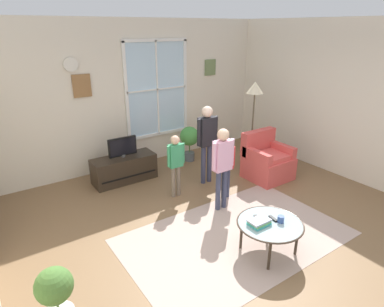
{
  "coord_description": "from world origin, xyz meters",
  "views": [
    {
      "loc": [
        -2.73,
        -2.79,
        2.69
      ],
      "look_at": [
        -0.2,
        0.89,
        0.95
      ],
      "focal_mm": 30.66,
      "sensor_mm": 36.0,
      "label": 1
    }
  ],
  "objects_px": {
    "person_black_shirt": "(207,136)",
    "potted_plant_corner": "(56,296)",
    "tv_stand": "(124,169)",
    "remote_near_books": "(273,219)",
    "remote_near_cup": "(257,218)",
    "person_green_shirt": "(175,159)",
    "book_stack": "(259,222)",
    "person_red_shirt": "(227,162)",
    "floor_lamp": "(254,96)",
    "armchair": "(267,161)",
    "television": "(122,147)",
    "cup": "(281,219)",
    "person_pink_shirt": "(222,160)",
    "potted_plant_by_window": "(189,138)",
    "coffee_table": "(270,225)"
  },
  "relations": [
    {
      "from": "cup",
      "to": "person_black_shirt",
      "type": "relative_size",
      "value": 0.06
    },
    {
      "from": "person_black_shirt",
      "to": "person_red_shirt",
      "type": "distance_m",
      "value": 0.71
    },
    {
      "from": "person_red_shirt",
      "to": "floor_lamp",
      "type": "bearing_deg",
      "value": 30.93
    },
    {
      "from": "person_red_shirt",
      "to": "cup",
      "type": "bearing_deg",
      "value": -103.28
    },
    {
      "from": "tv_stand",
      "to": "coffee_table",
      "type": "xyz_separation_m",
      "value": [
        0.65,
        -2.97,
        0.16
      ]
    },
    {
      "from": "tv_stand",
      "to": "remote_near_books",
      "type": "bearing_deg",
      "value": -75.7
    },
    {
      "from": "armchair",
      "to": "person_pink_shirt",
      "type": "height_order",
      "value": "person_pink_shirt"
    },
    {
      "from": "television",
      "to": "person_red_shirt",
      "type": "distance_m",
      "value": 1.93
    },
    {
      "from": "cup",
      "to": "floor_lamp",
      "type": "height_order",
      "value": "floor_lamp"
    },
    {
      "from": "cup",
      "to": "floor_lamp",
      "type": "distance_m",
      "value": 2.98
    },
    {
      "from": "person_red_shirt",
      "to": "potted_plant_corner",
      "type": "distance_m",
      "value": 3.14
    },
    {
      "from": "tv_stand",
      "to": "person_pink_shirt",
      "type": "bearing_deg",
      "value": -65.0
    },
    {
      "from": "person_pink_shirt",
      "to": "floor_lamp",
      "type": "bearing_deg",
      "value": 32.42
    },
    {
      "from": "television",
      "to": "potted_plant_by_window",
      "type": "relative_size",
      "value": 0.7
    },
    {
      "from": "television",
      "to": "potted_plant_by_window",
      "type": "xyz_separation_m",
      "value": [
        1.55,
        0.13,
        -0.17
      ]
    },
    {
      "from": "person_green_shirt",
      "to": "remote_near_books",
      "type": "bearing_deg",
      "value": -81.71
    },
    {
      "from": "television",
      "to": "remote_near_books",
      "type": "distance_m",
      "value": 3.03
    },
    {
      "from": "tv_stand",
      "to": "person_green_shirt",
      "type": "bearing_deg",
      "value": -65.74
    },
    {
      "from": "television",
      "to": "potted_plant_corner",
      "type": "distance_m",
      "value": 3.23
    },
    {
      "from": "person_green_shirt",
      "to": "floor_lamp",
      "type": "height_order",
      "value": "floor_lamp"
    },
    {
      "from": "person_pink_shirt",
      "to": "potted_plant_corner",
      "type": "distance_m",
      "value": 2.83
    },
    {
      "from": "television",
      "to": "cup",
      "type": "distance_m",
      "value": 3.13
    },
    {
      "from": "book_stack",
      "to": "person_red_shirt",
      "type": "relative_size",
      "value": 0.26
    },
    {
      "from": "person_black_shirt",
      "to": "person_red_shirt",
      "type": "xyz_separation_m",
      "value": [
        -0.09,
        -0.66,
        -0.25
      ]
    },
    {
      "from": "potted_plant_corner",
      "to": "floor_lamp",
      "type": "xyz_separation_m",
      "value": [
        4.28,
        1.9,
        1.03
      ]
    },
    {
      "from": "television",
      "to": "person_pink_shirt",
      "type": "relative_size",
      "value": 0.4
    },
    {
      "from": "television",
      "to": "potted_plant_corner",
      "type": "height_order",
      "value": "television"
    },
    {
      "from": "television",
      "to": "book_stack",
      "type": "relative_size",
      "value": 1.94
    },
    {
      "from": "armchair",
      "to": "remote_near_cup",
      "type": "distance_m",
      "value": 2.21
    },
    {
      "from": "person_black_shirt",
      "to": "floor_lamp",
      "type": "distance_m",
      "value": 1.37
    },
    {
      "from": "remote_near_books",
      "to": "person_green_shirt",
      "type": "relative_size",
      "value": 0.13
    },
    {
      "from": "armchair",
      "to": "person_green_shirt",
      "type": "distance_m",
      "value": 1.87
    },
    {
      "from": "book_stack",
      "to": "coffee_table",
      "type": "bearing_deg",
      "value": -19.56
    },
    {
      "from": "television",
      "to": "remote_near_cup",
      "type": "height_order",
      "value": "television"
    },
    {
      "from": "potted_plant_by_window",
      "to": "potted_plant_corner",
      "type": "distance_m",
      "value": 4.38
    },
    {
      "from": "tv_stand",
      "to": "person_green_shirt",
      "type": "xyz_separation_m",
      "value": [
        0.47,
        -1.05,
        0.44
      ]
    },
    {
      "from": "tv_stand",
      "to": "book_stack",
      "type": "xyz_separation_m",
      "value": [
        0.51,
        -2.92,
        0.22
      ]
    },
    {
      "from": "book_stack",
      "to": "floor_lamp",
      "type": "height_order",
      "value": "floor_lamp"
    },
    {
      "from": "cup",
      "to": "person_black_shirt",
      "type": "xyz_separation_m",
      "value": [
        0.44,
        2.12,
        0.43
      ]
    },
    {
      "from": "tv_stand",
      "to": "floor_lamp",
      "type": "relative_size",
      "value": 0.67
    },
    {
      "from": "person_green_shirt",
      "to": "remote_near_cup",
      "type": "bearing_deg",
      "value": -86.38
    },
    {
      "from": "person_pink_shirt",
      "to": "floor_lamp",
      "type": "distance_m",
      "value": 2.02
    },
    {
      "from": "person_black_shirt",
      "to": "potted_plant_corner",
      "type": "bearing_deg",
      "value": -149.96
    },
    {
      "from": "book_stack",
      "to": "person_green_shirt",
      "type": "height_order",
      "value": "person_green_shirt"
    },
    {
      "from": "book_stack",
      "to": "person_green_shirt",
      "type": "xyz_separation_m",
      "value": [
        -0.04,
        1.87,
        0.21
      ]
    },
    {
      "from": "tv_stand",
      "to": "person_pink_shirt",
      "type": "relative_size",
      "value": 0.88
    },
    {
      "from": "cup",
      "to": "potted_plant_corner",
      "type": "bearing_deg",
      "value": 172.03
    },
    {
      "from": "television",
      "to": "coffee_table",
      "type": "xyz_separation_m",
      "value": [
        0.65,
        -2.96,
        -0.27
      ]
    },
    {
      "from": "remote_near_cup",
      "to": "person_green_shirt",
      "type": "relative_size",
      "value": 0.13
    },
    {
      "from": "person_pink_shirt",
      "to": "floor_lamp",
      "type": "relative_size",
      "value": 0.77
    }
  ]
}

